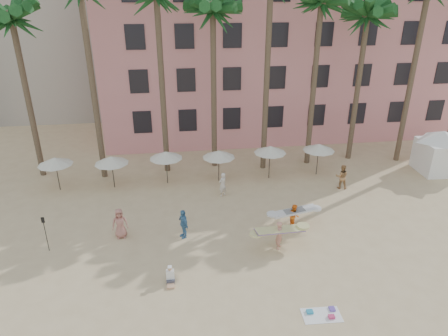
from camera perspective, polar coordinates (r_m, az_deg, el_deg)
ground at (r=21.23m, az=6.39°, el=-16.44°), size 120.00×120.00×0.00m
pink_hotel at (r=43.45m, az=7.86°, el=16.38°), size 35.00×14.00×16.00m
palm_row at (r=30.93m, az=1.50°, el=22.72°), size 44.40×5.40×16.30m
umbrella_row at (r=30.31m, az=-4.52°, el=1.96°), size 22.50×2.70×2.73m
cabana at (r=36.61m, az=28.53°, el=2.54°), size 4.71×4.71×3.50m
beach_towel at (r=20.18m, az=13.88°, el=-19.62°), size 1.84×1.08×0.14m
carrier_yellow at (r=23.38m, az=7.96°, el=-9.23°), size 2.99×1.19×1.74m
carrier_white at (r=25.58m, az=9.98°, el=-6.55°), size 2.97×1.10×1.55m
beachgoers at (r=26.61m, az=1.05°, el=-4.62°), size 16.85×5.99×1.92m
paddle at (r=24.82m, az=-24.22°, el=-8.05°), size 0.18×0.04×2.23m
seated_man at (r=21.28m, az=-7.66°, el=-15.23°), size 0.42×0.74×0.96m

